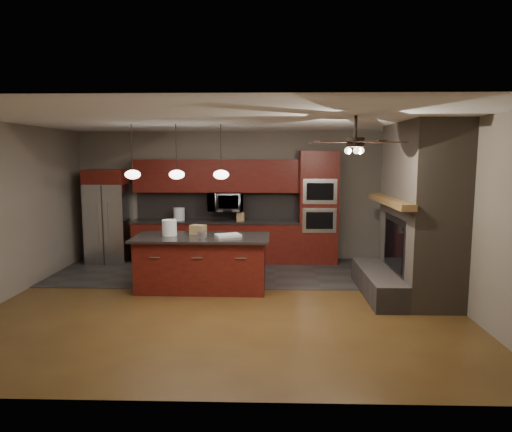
{
  "coord_description": "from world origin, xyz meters",
  "views": [
    {
      "loc": [
        0.66,
        -6.96,
        2.26
      ],
      "look_at": [
        0.44,
        0.6,
        1.27
      ],
      "focal_mm": 32.0,
      "sensor_mm": 36.0,
      "label": 1
    }
  ],
  "objects_px": {
    "paint_can": "(202,235)",
    "counter_box": "(241,217)",
    "cardboard_box": "(198,230)",
    "white_bucket": "(169,228)",
    "counter_bucket": "(179,214)",
    "paint_tray": "(228,235)",
    "refrigerator": "(108,216)",
    "microwave": "(226,202)",
    "oven_tower": "(318,207)",
    "kitchen_island": "(202,263)"
  },
  "relations": [
    {
      "from": "paint_can",
      "to": "counter_box",
      "type": "xyz_separation_m",
      "value": [
        0.51,
        2.19,
        0.02
      ]
    },
    {
      "from": "cardboard_box",
      "to": "counter_box",
      "type": "distance_m",
      "value": 1.92
    },
    {
      "from": "white_bucket",
      "to": "counter_bucket",
      "type": "distance_m",
      "value": 2.02
    },
    {
      "from": "paint_can",
      "to": "counter_bucket",
      "type": "bearing_deg",
      "value": 110.16
    },
    {
      "from": "paint_tray",
      "to": "refrigerator",
      "type": "bearing_deg",
      "value": 121.11
    },
    {
      "from": "white_bucket",
      "to": "microwave",
      "type": "bearing_deg",
      "value": 69.48
    },
    {
      "from": "microwave",
      "to": "refrigerator",
      "type": "xyz_separation_m",
      "value": [
        -2.51,
        -0.13,
        -0.31
      ]
    },
    {
      "from": "cardboard_box",
      "to": "white_bucket",
      "type": "bearing_deg",
      "value": -142.67
    },
    {
      "from": "counter_bucket",
      "to": "oven_tower",
      "type": "bearing_deg",
      "value": -0.14
    },
    {
      "from": "paint_tray",
      "to": "counter_bucket",
      "type": "distance_m",
      "value": 2.43
    },
    {
      "from": "counter_bucket",
      "to": "kitchen_island",
      "type": "bearing_deg",
      "value": -69.12
    },
    {
      "from": "white_bucket",
      "to": "counter_box",
      "type": "bearing_deg",
      "value": 60.71
    },
    {
      "from": "paint_can",
      "to": "paint_tray",
      "type": "xyz_separation_m",
      "value": [
        0.42,
        0.15,
        -0.03
      ]
    },
    {
      "from": "refrigerator",
      "to": "kitchen_island",
      "type": "height_order",
      "value": "refrigerator"
    },
    {
      "from": "white_bucket",
      "to": "cardboard_box",
      "type": "distance_m",
      "value": 0.49
    },
    {
      "from": "microwave",
      "to": "cardboard_box",
      "type": "relative_size",
      "value": 2.92
    },
    {
      "from": "refrigerator",
      "to": "white_bucket",
      "type": "xyz_separation_m",
      "value": [
        1.74,
        -1.93,
        0.06
      ]
    },
    {
      "from": "white_bucket",
      "to": "refrigerator",
      "type": "bearing_deg",
      "value": 132.01
    },
    {
      "from": "counter_bucket",
      "to": "counter_box",
      "type": "distance_m",
      "value": 1.33
    },
    {
      "from": "counter_bucket",
      "to": "refrigerator",
      "type": "bearing_deg",
      "value": -176.91
    },
    {
      "from": "paint_can",
      "to": "white_bucket",
      "type": "bearing_deg",
      "value": 159.04
    },
    {
      "from": "oven_tower",
      "to": "microwave",
      "type": "distance_m",
      "value": 1.98
    },
    {
      "from": "microwave",
      "to": "paint_tray",
      "type": "relative_size",
      "value": 1.81
    },
    {
      "from": "kitchen_island",
      "to": "refrigerator",
      "type": "bearing_deg",
      "value": 139.87
    },
    {
      "from": "counter_bucket",
      "to": "paint_tray",
      "type": "bearing_deg",
      "value": -59.22
    },
    {
      "from": "cardboard_box",
      "to": "counter_bucket",
      "type": "height_order",
      "value": "counter_bucket"
    },
    {
      "from": "oven_tower",
      "to": "counter_bucket",
      "type": "height_order",
      "value": "oven_tower"
    },
    {
      "from": "microwave",
      "to": "counter_box",
      "type": "bearing_deg",
      "value": -16.93
    },
    {
      "from": "microwave",
      "to": "kitchen_island",
      "type": "relative_size",
      "value": 0.32
    },
    {
      "from": "oven_tower",
      "to": "counter_bucket",
      "type": "relative_size",
      "value": 8.79
    },
    {
      "from": "refrigerator",
      "to": "cardboard_box",
      "type": "bearing_deg",
      "value": -38.91
    },
    {
      "from": "oven_tower",
      "to": "paint_can",
      "type": "xyz_separation_m",
      "value": [
        -2.15,
        -2.23,
        -0.22
      ]
    },
    {
      "from": "kitchen_island",
      "to": "oven_tower",
      "type": "bearing_deg",
      "value": 44.34
    },
    {
      "from": "cardboard_box",
      "to": "paint_can",
      "type": "bearing_deg",
      "value": -51.9
    },
    {
      "from": "oven_tower",
      "to": "paint_can",
      "type": "distance_m",
      "value": 3.11
    },
    {
      "from": "oven_tower",
      "to": "counter_box",
      "type": "bearing_deg",
      "value": -178.52
    },
    {
      "from": "microwave",
      "to": "counter_box",
      "type": "relative_size",
      "value": 4.11
    },
    {
      "from": "cardboard_box",
      "to": "counter_bucket",
      "type": "xyz_separation_m",
      "value": [
        -0.7,
        1.86,
        0.04
      ]
    },
    {
      "from": "refrigerator",
      "to": "white_bucket",
      "type": "distance_m",
      "value": 2.6
    },
    {
      "from": "oven_tower",
      "to": "refrigerator",
      "type": "height_order",
      "value": "oven_tower"
    },
    {
      "from": "oven_tower",
      "to": "counter_box",
      "type": "distance_m",
      "value": 1.66
    },
    {
      "from": "cardboard_box",
      "to": "oven_tower",
      "type": "bearing_deg",
      "value": 58.92
    },
    {
      "from": "paint_tray",
      "to": "counter_bucket",
      "type": "xyz_separation_m",
      "value": [
        -1.24,
        2.08,
        0.1
      ]
    },
    {
      "from": "kitchen_island",
      "to": "white_bucket",
      "type": "distance_m",
      "value": 0.82
    },
    {
      "from": "refrigerator",
      "to": "kitchen_island",
      "type": "distance_m",
      "value": 3.09
    },
    {
      "from": "oven_tower",
      "to": "kitchen_island",
      "type": "relative_size",
      "value": 1.03
    },
    {
      "from": "oven_tower",
      "to": "paint_tray",
      "type": "relative_size",
      "value": 5.89
    },
    {
      "from": "oven_tower",
      "to": "counter_box",
      "type": "height_order",
      "value": "oven_tower"
    },
    {
      "from": "refrigerator",
      "to": "white_bucket",
      "type": "bearing_deg",
      "value": -47.99
    },
    {
      "from": "microwave",
      "to": "refrigerator",
      "type": "relative_size",
      "value": 0.37
    }
  ]
}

